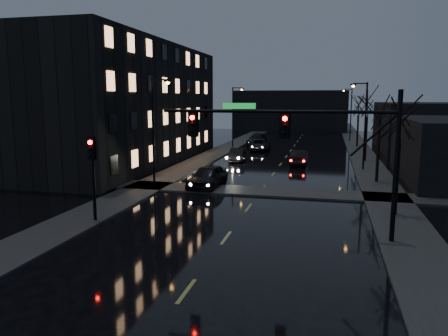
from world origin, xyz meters
The scene contains 22 objects.
ground centered at (0.00, 0.00, 0.00)m, with size 160.00×160.00×0.00m, color black.
sidewalk_left centered at (-8.50, 35.00, 0.06)m, with size 3.00×140.00×0.12m, color #2D2D2B.
sidewalk_right centered at (8.50, 35.00, 0.06)m, with size 3.00×140.00×0.12m, color #2D2D2B.
sidewalk_cross centered at (0.00, 18.50, 0.06)m, with size 40.00×3.00×0.12m, color #2D2D2B.
apartment_block centered at (-16.50, 30.00, 6.00)m, with size 12.00×30.00×12.00m, color black.
commercial_right_far centered at (17.00, 48.00, 3.00)m, with size 12.00×18.00×6.00m, color black.
far_block centered at (-3.00, 78.00, 4.00)m, with size 22.00×10.00×8.00m, color black.
signal_mast centered at (3.85, 9.00, 4.87)m, with size 11.11×0.41×7.00m.
signal_pole_left centered at (-7.50, 8.99, 3.01)m, with size 0.35×0.41×4.53m.
tree_near centered at (8.40, 14.00, 6.22)m, with size 3.52×3.52×8.08m.
tree_mid_a centered at (8.40, 24.00, 5.83)m, with size 3.30×3.30×7.58m.
tree_mid_b centered at (8.40, 36.00, 6.61)m, with size 3.74×3.74×8.59m.
tree_far centered at (8.40, 50.00, 6.06)m, with size 3.43×3.43×7.88m.
streetlight_l_near centered at (-7.58, 18.00, 4.77)m, with size 1.53×0.28×8.00m.
streetlight_l_far centered at (-7.58, 45.00, 4.77)m, with size 1.53×0.28×8.00m.
streetlight_r_mid centered at (7.58, 30.00, 4.77)m, with size 1.53×0.28×8.00m.
streetlight_r_far centered at (7.58, 58.00, 4.77)m, with size 1.53×0.28×8.00m.
oncoming_car_a centered at (-4.02, 19.13, 0.85)m, with size 2.00×4.96×1.69m, color black.
oncoming_car_b centered at (-4.71, 33.04, 0.69)m, with size 1.45×4.16×1.37m, color black.
oncoming_car_c centered at (-3.82, 43.09, 0.72)m, with size 2.39×5.17×1.44m, color black.
oncoming_car_d centered at (-5.31, 49.63, 0.76)m, with size 2.13×5.25×1.52m, color black.
lead_car centered at (1.80, 32.14, 0.73)m, with size 1.55×4.44×1.46m, color black.
Camera 1 is at (4.60, -11.57, 6.64)m, focal length 35.00 mm.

